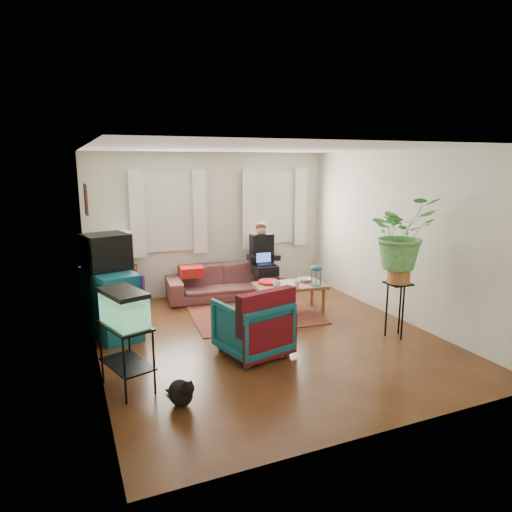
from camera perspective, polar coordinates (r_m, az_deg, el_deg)
name	(u,v)px	position (r m, az deg, el deg)	size (l,w,h in m)	color
floor	(267,338)	(6.53, 1.39, -10.15)	(4.50, 5.00, 0.01)	#4F2B14
ceiling	(268,149)	(6.06, 1.52, 13.28)	(4.50, 5.00, 0.01)	white
wall_back	(212,224)	(8.48, -5.56, 4.00)	(4.50, 0.01, 2.60)	silver
wall_front	(388,297)	(4.09, 16.14, -4.92)	(4.50, 0.01, 2.60)	silver
wall_left	(92,261)	(5.64, -19.85, -0.60)	(0.01, 5.00, 2.60)	silver
wall_right	(400,237)	(7.38, 17.59, 2.33)	(0.01, 5.00, 2.60)	silver
window_left	(168,213)	(8.23, -10.90, 5.36)	(1.08, 0.04, 1.38)	white
window_right	(273,208)	(8.88, 2.20, 6.02)	(1.08, 0.04, 1.38)	white
curtains_left	(169,213)	(8.15, -10.78, 5.30)	(1.36, 0.06, 1.50)	white
curtains_right	(275,208)	(8.81, 2.42, 5.98)	(1.36, 0.06, 1.50)	white
picture_frame	(87,199)	(6.39, -20.41, 6.65)	(0.04, 0.32, 0.40)	#3D2616
area_rug	(254,314)	(7.46, -0.21, -7.24)	(2.00, 1.60, 0.01)	maroon
sofa	(224,276)	(8.25, -3.98, -2.56)	(2.04, 0.81, 0.80)	brown
seated_person	(263,262)	(8.40, 0.90, -0.81)	(0.51, 0.63, 1.22)	black
side_table	(124,286)	(8.20, -16.21, -3.56)	(0.46, 0.46, 0.67)	#3C2616
table_lamp	(121,250)	(8.07, -16.47, 0.71)	(0.35, 0.35, 0.61)	white
dresser	(111,303)	(6.81, -17.68, -5.60)	(0.52, 1.05, 0.94)	#104D61
crt_tv	(106,252)	(6.74, -18.22, 0.52)	(0.58, 0.52, 0.50)	black
aquarium_stand	(127,357)	(5.22, -15.81, -12.07)	(0.37, 0.66, 0.74)	black
aquarium	(124,307)	(5.03, -16.17, -6.19)	(0.33, 0.60, 0.39)	#7FD899
black_cat	(180,390)	(4.88, -9.43, -16.24)	(0.24, 0.38, 0.32)	black
armchair	(253,323)	(5.89, -0.43, -8.44)	(0.79, 0.74, 0.81)	#135E74
serape_throw	(267,318)	(5.60, 1.44, -7.71)	(0.81, 0.19, 0.67)	#9E0A0A
coffee_table	(290,298)	(7.54, 4.22, -5.26)	(1.14, 0.62, 0.47)	brown
cup_a	(277,284)	(7.28, 2.61, -3.51)	(0.13, 0.13, 0.10)	white
cup_b	(297,284)	(7.31, 5.13, -3.51)	(0.10, 0.10, 0.10)	beige
bowl	(305,280)	(7.67, 6.16, -2.96)	(0.22, 0.22, 0.06)	white
snack_tray	(269,282)	(7.51, 1.61, -3.26)	(0.35, 0.35, 0.04)	#B21414
birdcage	(316,275)	(7.43, 7.52, -2.37)	(0.19, 0.19, 0.33)	#115B6B
plant_stand	(396,310)	(6.74, 17.14, -6.44)	(0.33, 0.33, 0.79)	black
potted_plant	(401,244)	(6.51, 17.64, 1.43)	(0.90, 0.78, 1.00)	#599947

